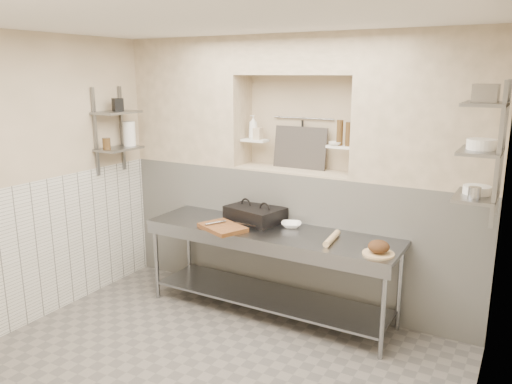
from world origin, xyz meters
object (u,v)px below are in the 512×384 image
Objects in this scene: prep_table at (269,255)px; rolling_pin at (332,238)px; mixing_bowl at (291,225)px; jug_left at (129,134)px; bread_loaf at (379,247)px; panini_press at (255,214)px; bowl_alcove at (335,144)px; bottle_soap at (253,127)px; cutting_board at (223,228)px.

prep_table is 6.73× the size of rolling_pin.
jug_left is at bearing -175.48° from mixing_bowl.
bread_loaf reaches higher than prep_table.
jug_left is (-1.55, -0.17, 0.77)m from panini_press.
bowl_alcove is at bearing 36.61° from panini_press.
prep_table is 0.37m from mixing_bowl.
bottle_soap is (-0.51, 0.57, 1.20)m from prep_table.
bread_loaf is at bearing -15.04° from rolling_pin.
panini_press is 1.46m from bread_loaf.
rolling_pin is 1.60m from bottle_soap.
panini_press is at bearing 71.73° from cutting_board.
prep_table is 0.54m from cutting_board.
jug_left reaches higher than bread_loaf.
bottle_soap is (-1.65, 0.72, 0.87)m from bread_loaf.
bowl_alcove is at bearing 47.61° from mixing_bowl.
bottle_soap reaches higher than panini_press.
panini_press reaches higher than prep_table.
cutting_board is (-0.14, -0.42, -0.06)m from panini_press.
panini_press is 2.45× the size of bottle_soap.
bread_loaf is at bearing -23.51° from bottle_soap.
cutting_board is 2.23× the size of mixing_bowl.
mixing_bowl is at bearing 35.56° from cutting_board.
bowl_alcove is (0.97, -0.04, -0.11)m from bottle_soap.
mixing_bowl is 1.19m from bottle_soap.
bowl_alcove is at bearing 49.44° from prep_table.
mixing_bowl is (0.15, 0.20, 0.28)m from prep_table.
prep_table is 1.29m from bowl_alcove.
cutting_board is 1.10m from rolling_pin.
bowl_alcove reaches higher than rolling_pin.
bottle_soap is at bearing 156.49° from bread_loaf.
jug_left is at bearing -157.88° from bottle_soap.
prep_table is at bearing -23.94° from panini_press.
bottle_soap is at bearing 153.34° from rolling_pin.
bowl_alcove is 2.33m from jug_left.
mixing_bowl is 2.14m from jug_left.
mixing_bowl is (0.43, -0.01, -0.05)m from panini_press.
bread_loaf is 3.07m from jug_left.
jug_left is (-1.83, 0.04, 1.11)m from prep_table.
jug_left is (-2.49, 0.05, 0.82)m from rolling_pin.
panini_press is at bearing 6.27° from jug_left.
mixing_bowl is 1.11× the size of bread_loaf.
panini_press is 1.40× the size of cutting_board.
rolling_pin reaches higher than mixing_bowl.
mixing_bowl is at bearing -29.90° from bottle_soap.
jug_left is (-1.32, -0.53, -0.09)m from bottle_soap.
panini_press is 1.66× the size of rolling_pin.
jug_left is at bearing 178.75° from prep_table.
prep_table is 4.06× the size of panini_press.
prep_table is 20.97× the size of bowl_alcove.
bread_loaf is 0.67× the size of jug_left.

